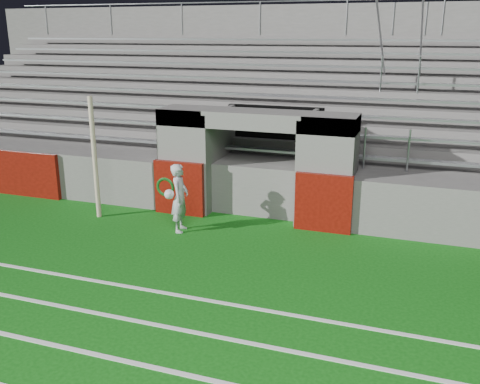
% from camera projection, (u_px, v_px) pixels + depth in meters
% --- Properties ---
extents(ground, '(90.00, 90.00, 0.00)m').
position_uv_depth(ground, '(199.00, 272.00, 10.19)').
color(ground, '#0E550F').
rests_on(ground, ground).
extents(field_post, '(0.11, 0.11, 2.96)m').
position_uv_depth(field_post, '(95.00, 158.00, 12.81)').
color(field_post, beige).
rests_on(field_post, ground).
extents(stadium_structure, '(26.00, 8.48, 5.42)m').
position_uv_depth(stadium_structure, '(299.00, 127.00, 16.96)').
color(stadium_structure, '#5D5B58').
rests_on(stadium_structure, ground).
extents(goalkeeper_with_ball, '(0.54, 0.63, 1.58)m').
position_uv_depth(goalkeeper_with_ball, '(180.00, 198.00, 12.07)').
color(goalkeeper_with_ball, '#B4B8BE').
rests_on(goalkeeper_with_ball, ground).
extents(hose_coil, '(0.52, 0.15, 0.59)m').
position_uv_depth(hose_coil, '(166.00, 185.00, 13.31)').
color(hose_coil, '#0D4316').
rests_on(hose_coil, ground).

